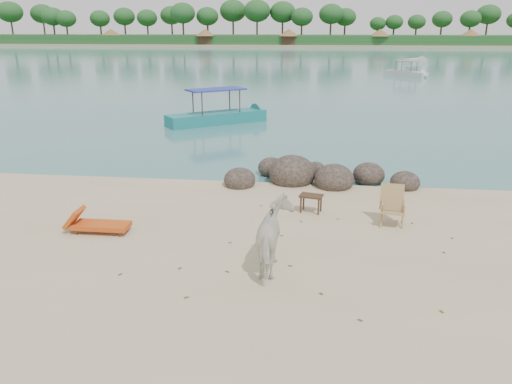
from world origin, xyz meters
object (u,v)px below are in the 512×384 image
lounge_chair (101,223)px  side_table (311,205)px  boat_near (216,95)px  cow (275,239)px  boulders (312,176)px  deck_chair (393,208)px

lounge_chair → side_table: bearing=21.4°
lounge_chair → boat_near: size_ratio=0.28×
cow → lounge_chair: (-4.56, 1.54, -0.48)m
cow → boulders: bearing=-99.0°
boulders → lounge_chair: boulders is taller
boulders → side_table: 2.96m
lounge_chair → deck_chair: size_ratio=1.70×
boat_near → deck_chair: bearing=-99.4°
lounge_chair → boat_near: boat_near is taller
side_table → deck_chair: 2.28m
boat_near → lounge_chair: bearing=-126.6°
lounge_chair → boat_near: bearing=90.1°
boulders → cow: cow is taller
boulders → side_table: bearing=-90.0°
deck_chair → boat_near: (-7.49, 14.40, 1.02)m
cow → lounge_chair: 4.84m
cow → boat_near: boat_near is taller
cow → side_table: 3.73m
boulders → cow: 6.65m
boulders → boat_near: size_ratio=1.02×
boulders → boat_near: bearing=116.6°
boat_near → cow: bearing=-111.8°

